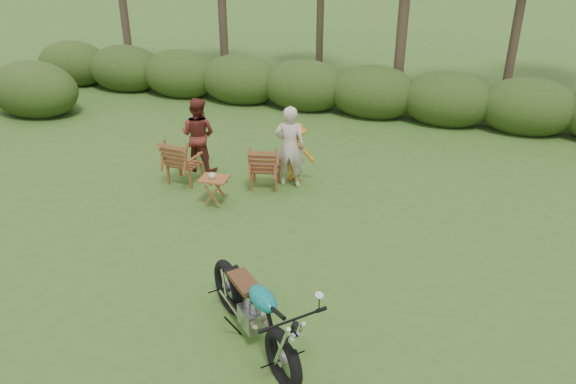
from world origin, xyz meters
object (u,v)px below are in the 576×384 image
(motorcycle, at_px, (254,339))
(adult_a, at_px, (290,185))
(child, at_px, (295,180))
(lawn_chair_right, at_px, (265,186))
(lawn_chair_left, at_px, (186,182))
(side_table, at_px, (215,191))
(adult_b, at_px, (201,169))
(cup, at_px, (212,176))

(motorcycle, xyz_separation_m, adult_a, (-1.07, 4.63, 0.00))
(adult_a, xyz_separation_m, child, (0.01, 0.31, 0.00))
(lawn_chair_right, relative_size, lawn_chair_left, 0.96)
(child, bearing_deg, side_table, 52.77)
(motorcycle, bearing_deg, adult_b, 166.20)
(motorcycle, xyz_separation_m, side_table, (-2.18, 3.37, 0.28))
(motorcycle, xyz_separation_m, lawn_chair_left, (-3.21, 4.07, 0.00))
(motorcycle, distance_m, cup, 4.05)
(motorcycle, height_order, child, motorcycle)
(adult_a, relative_size, child, 1.36)
(lawn_chair_right, distance_m, adult_a, 0.52)
(lawn_chair_left, bearing_deg, cup, 147.93)
(adult_a, distance_m, adult_b, 2.15)
(lawn_chair_right, height_order, adult_a, adult_a)
(side_table, bearing_deg, adult_b, 126.70)
(lawn_chair_right, bearing_deg, adult_a, -170.35)
(side_table, relative_size, adult_a, 0.33)
(lawn_chair_left, xyz_separation_m, child, (2.15, 0.87, 0.00))
(adult_b, bearing_deg, lawn_chair_left, 91.10)
(adult_b, relative_size, child, 1.28)
(lawn_chair_left, bearing_deg, adult_b, -86.14)
(cup, height_order, adult_b, adult_b)
(lawn_chair_left, height_order, side_table, side_table)
(motorcycle, xyz_separation_m, adult_b, (-3.21, 4.76, 0.00))
(lawn_chair_left, xyz_separation_m, adult_a, (2.14, 0.56, 0.00))
(cup, xyz_separation_m, child, (1.15, 1.59, -0.61))
(side_table, xyz_separation_m, adult_b, (-1.03, 1.39, -0.28))
(lawn_chair_left, height_order, adult_b, adult_b)
(motorcycle, bearing_deg, adult_a, 145.20)
(side_table, bearing_deg, lawn_chair_left, 145.84)
(adult_a, bearing_deg, side_table, 40.72)
(lawn_chair_right, height_order, adult_b, adult_b)
(lawn_chair_right, relative_size, adult_a, 0.55)
(adult_b, bearing_deg, cup, 126.46)
(motorcycle, bearing_deg, lawn_chair_left, 170.44)
(side_table, bearing_deg, cup, -136.76)
(side_table, distance_m, cup, 0.34)
(adult_a, bearing_deg, lawn_chair_left, 6.66)
(adult_b, bearing_deg, child, -174.34)
(lawn_chair_right, distance_m, lawn_chair_left, 1.70)
(side_table, bearing_deg, lawn_chair_right, 58.91)
(lawn_chair_left, bearing_deg, side_table, 149.53)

